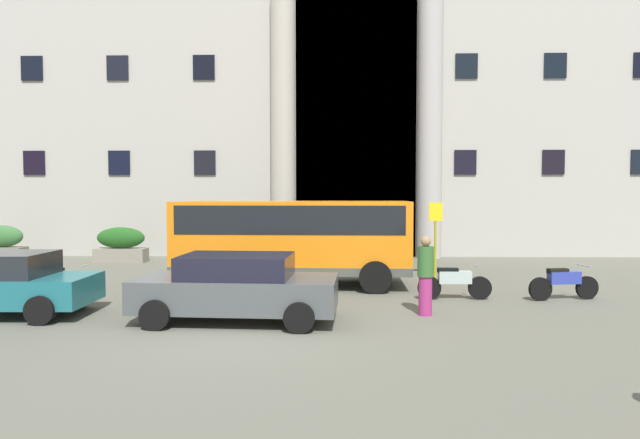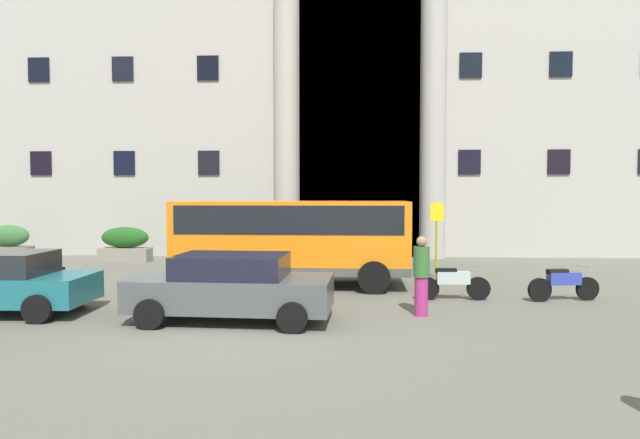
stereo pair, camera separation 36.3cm
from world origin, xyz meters
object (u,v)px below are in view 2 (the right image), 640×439
Objects in this scene: parked_sedan_second at (232,287)px; pedestrian_child_trailing at (421,275)px; scooter_by_planter at (451,283)px; hedge_planter_entrance_right at (231,247)px; bus_stop_sign at (437,231)px; hedge_planter_entrance_left at (9,244)px; orange_minibus at (293,235)px; motorcycle_far_end at (562,283)px; hedge_planter_west at (345,245)px; hedge_planter_far_east at (125,245)px; motorcycle_near_kerb at (59,281)px.

parked_sedan_second is 4.20m from pedestrian_child_trailing.
scooter_by_planter is (5.19, 2.49, -0.29)m from parked_sedan_second.
hedge_planter_entrance_right is 0.90× the size of pedestrian_child_trailing.
bus_stop_sign is 1.41× the size of hedge_planter_entrance_left.
hedge_planter_entrance_left reaches higher than parked_sedan_second.
orange_minibus is 3.64× the size of motorcycle_far_end.
pedestrian_child_trailing is at bearing -55.05° from hedge_planter_entrance_right.
motorcycle_far_end is at bearing -53.86° from pedestrian_child_trailing.
hedge_planter_west is at bearing 110.69° from scooter_by_planter.
hedge_planter_far_east is 8.92m from hedge_planter_west.
hedge_planter_west is (4.50, -0.11, 0.11)m from hedge_planter_entrance_right.
hedge_planter_entrance_left is 17.92m from scooter_by_planter.
hedge_planter_entrance_left is 17.85m from pedestrian_child_trailing.
motorcycle_far_end is 1.06× the size of pedestrian_child_trailing.
orange_minibus reaches higher than hedge_planter_far_east.
hedge_planter_entrance_left reaches higher than motorcycle_near_kerb.
bus_stop_sign reaches higher than hedge_planter_entrance_left.
hedge_planter_west is 0.89× the size of motorcycle_far_end.
bus_stop_sign is 11.30m from motorcycle_near_kerb.
hedge_planter_west is 0.81× the size of motorcycle_near_kerb.
motorcycle_near_kerb is (-7.50, -7.14, -0.29)m from hedge_planter_west.
hedge_planter_far_east is 14.08m from pedestrian_child_trailing.
hedge_planter_entrance_left is at bearing 142.20° from parked_sedan_second.
orange_minibus is at bearing -36.15° from hedge_planter_far_east.
hedge_planter_entrance_right is 0.92× the size of hedge_planter_entrance_left.
motorcycle_far_end and scooter_by_planter have the same top height.
hedge_planter_far_east is 1.19× the size of hedge_planter_west.
hedge_planter_entrance_left is (-12.07, 5.21, -0.81)m from orange_minibus.
hedge_planter_west is 0.39× the size of parked_sedan_second.
parked_sedan_second reaches higher than hedge_planter_entrance_right.
orange_minibus is 1.58× the size of parked_sedan_second.
hedge_planter_entrance_right is 0.95× the size of hedge_planter_west.
scooter_by_planter is (-2.81, 0.01, 0.00)m from motorcycle_far_end.
bus_stop_sign reaches higher than hedge_planter_west.
bus_stop_sign is (4.57, 1.74, -0.00)m from orange_minibus.
orange_minibus reaches higher than motorcycle_far_end.
parked_sedan_second is at bearing -155.21° from scooter_by_planter.
hedge_planter_entrance_right is 0.37× the size of parked_sedan_second.
bus_stop_sign reaches higher than scooter_by_planter.
parked_sedan_second reaches higher than motorcycle_far_end.
hedge_planter_west reaches higher than hedge_planter_entrance_right.
orange_minibus is 6.45m from motorcycle_near_kerb.
pedestrian_child_trailing is (15.33, -9.13, 0.19)m from hedge_planter_entrance_left.
motorcycle_near_kerb is at bearing -179.48° from scooter_by_planter.
hedge_planter_far_east is at bearing 126.35° from parked_sedan_second.
orange_minibus reaches higher than motorcycle_near_kerb.
hedge_planter_far_east is at bearing 176.58° from hedge_planter_west.
bus_stop_sign is 8.37m from parked_sedan_second.
scooter_by_planter is at bearing 170.08° from motorcycle_far_end.
parked_sedan_second is at bearing -30.13° from motorcycle_near_kerb.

